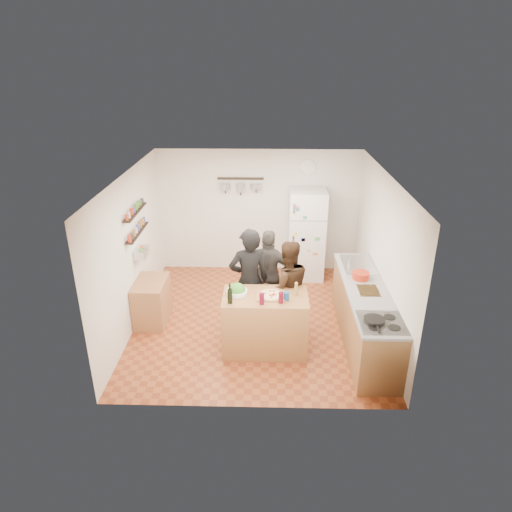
{
  "coord_description": "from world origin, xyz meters",
  "views": [
    {
      "loc": [
        0.18,
        -6.67,
        4.13
      ],
      "look_at": [
        0.0,
        0.1,
        1.15
      ],
      "focal_mm": 32.0,
      "sensor_mm": 36.0,
      "label": 1
    }
  ],
  "objects_px": {
    "skillet": "(374,320)",
    "wall_clock": "(308,168)",
    "prep_island": "(265,322)",
    "side_table": "(152,301)",
    "counter_run": "(365,316)",
    "red_bowl": "(361,275)",
    "fridge": "(306,234)",
    "pepper_mill": "(296,290)",
    "person_center": "(287,288)",
    "salt_canister": "(286,296)",
    "person_left": "(249,281)",
    "wine_bottle": "(230,296)",
    "salad_bowl": "(237,292)",
    "person_back": "(269,274)"
  },
  "relations": [
    {
      "from": "counter_run",
      "to": "wall_clock",
      "type": "xyz_separation_m",
      "value": [
        -0.75,
        2.63,
        1.7
      ]
    },
    {
      "from": "prep_island",
      "to": "person_left",
      "type": "bearing_deg",
      "value": 115.54
    },
    {
      "from": "salt_canister",
      "to": "red_bowl",
      "type": "distance_m",
      "value": 1.38
    },
    {
      "from": "counter_run",
      "to": "pepper_mill",
      "type": "bearing_deg",
      "value": -169.66
    },
    {
      "from": "wine_bottle",
      "to": "pepper_mill",
      "type": "distance_m",
      "value": 0.99
    },
    {
      "from": "counter_run",
      "to": "skillet",
      "type": "relative_size",
      "value": 9.47
    },
    {
      "from": "prep_island",
      "to": "pepper_mill",
      "type": "relative_size",
      "value": 7.75
    },
    {
      "from": "person_center",
      "to": "wall_clock",
      "type": "bearing_deg",
      "value": -113.99
    },
    {
      "from": "person_left",
      "to": "skillet",
      "type": "relative_size",
      "value": 6.31
    },
    {
      "from": "salad_bowl",
      "to": "wine_bottle",
      "type": "distance_m",
      "value": 0.29
    },
    {
      "from": "salt_canister",
      "to": "salad_bowl",
      "type": "bearing_deg",
      "value": 166.72
    },
    {
      "from": "person_back",
      "to": "red_bowl",
      "type": "distance_m",
      "value": 1.5
    },
    {
      "from": "salad_bowl",
      "to": "side_table",
      "type": "relative_size",
      "value": 0.39
    },
    {
      "from": "person_back",
      "to": "side_table",
      "type": "height_order",
      "value": "person_back"
    },
    {
      "from": "red_bowl",
      "to": "side_table",
      "type": "height_order",
      "value": "red_bowl"
    },
    {
      "from": "counter_run",
      "to": "wine_bottle",
      "type": "bearing_deg",
      "value": -167.05
    },
    {
      "from": "skillet",
      "to": "wall_clock",
      "type": "xyz_separation_m",
      "value": [
        -0.65,
        3.57,
        1.2
      ]
    },
    {
      "from": "counter_run",
      "to": "fridge",
      "type": "relative_size",
      "value": 1.46
    },
    {
      "from": "red_bowl",
      "to": "person_center",
      "type": "bearing_deg",
      "value": -174.63
    },
    {
      "from": "wall_clock",
      "to": "salad_bowl",
      "type": "bearing_deg",
      "value": -113.14
    },
    {
      "from": "red_bowl",
      "to": "salt_canister",
      "type": "bearing_deg",
      "value": -149.42
    },
    {
      "from": "prep_island",
      "to": "skillet",
      "type": "distance_m",
      "value": 1.67
    },
    {
      "from": "wine_bottle",
      "to": "person_center",
      "type": "relative_size",
      "value": 0.14
    },
    {
      "from": "counter_run",
      "to": "side_table",
      "type": "height_order",
      "value": "counter_run"
    },
    {
      "from": "skillet",
      "to": "person_left",
      "type": "bearing_deg",
      "value": 143.9
    },
    {
      "from": "person_back",
      "to": "wall_clock",
      "type": "relative_size",
      "value": 5.19
    },
    {
      "from": "wine_bottle",
      "to": "person_center",
      "type": "bearing_deg",
      "value": 39.77
    },
    {
      "from": "pepper_mill",
      "to": "person_center",
      "type": "bearing_deg",
      "value": 105.35
    },
    {
      "from": "red_bowl",
      "to": "counter_run",
      "type": "bearing_deg",
      "value": -81.48
    },
    {
      "from": "skillet",
      "to": "side_table",
      "type": "xyz_separation_m",
      "value": [
        -3.34,
        1.45,
        -0.58
      ]
    },
    {
      "from": "person_center",
      "to": "counter_run",
      "type": "height_order",
      "value": "person_center"
    },
    {
      "from": "prep_island",
      "to": "person_center",
      "type": "xyz_separation_m",
      "value": [
        0.33,
        0.47,
        0.34
      ]
    },
    {
      "from": "pepper_mill",
      "to": "fridge",
      "type": "bearing_deg",
      "value": 82.28
    },
    {
      "from": "prep_island",
      "to": "red_bowl",
      "type": "distance_m",
      "value": 1.68
    },
    {
      "from": "salad_bowl",
      "to": "wall_clock",
      "type": "distance_m",
      "value": 3.31
    },
    {
      "from": "prep_island",
      "to": "side_table",
      "type": "distance_m",
      "value": 2.05
    },
    {
      "from": "person_center",
      "to": "person_back",
      "type": "xyz_separation_m",
      "value": [
        -0.28,
        0.51,
        -0.01
      ]
    },
    {
      "from": "person_back",
      "to": "prep_island",
      "type": "bearing_deg",
      "value": 95.04
    },
    {
      "from": "salad_bowl",
      "to": "person_center",
      "type": "distance_m",
      "value": 0.88
    },
    {
      "from": "counter_run",
      "to": "red_bowl",
      "type": "bearing_deg",
      "value": 98.52
    },
    {
      "from": "counter_run",
      "to": "person_left",
      "type": "bearing_deg",
      "value": 170.67
    },
    {
      "from": "wine_bottle",
      "to": "counter_run",
      "type": "distance_m",
      "value": 2.17
    },
    {
      "from": "pepper_mill",
      "to": "salt_canister",
      "type": "distance_m",
      "value": 0.23
    },
    {
      "from": "prep_island",
      "to": "counter_run",
      "type": "bearing_deg",
      "value": 9.18
    },
    {
      "from": "prep_island",
      "to": "pepper_mill",
      "type": "bearing_deg",
      "value": 6.34
    },
    {
      "from": "person_center",
      "to": "red_bowl",
      "type": "xyz_separation_m",
      "value": [
        1.16,
        0.11,
        0.18
      ]
    },
    {
      "from": "person_center",
      "to": "side_table",
      "type": "relative_size",
      "value": 1.98
    },
    {
      "from": "salt_canister",
      "to": "person_center",
      "type": "bearing_deg",
      "value": 86.76
    },
    {
      "from": "fridge",
      "to": "salt_canister",
      "type": "bearing_deg",
      "value": -100.38
    },
    {
      "from": "fridge",
      "to": "side_table",
      "type": "bearing_deg",
      "value": -146.36
    }
  ]
}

